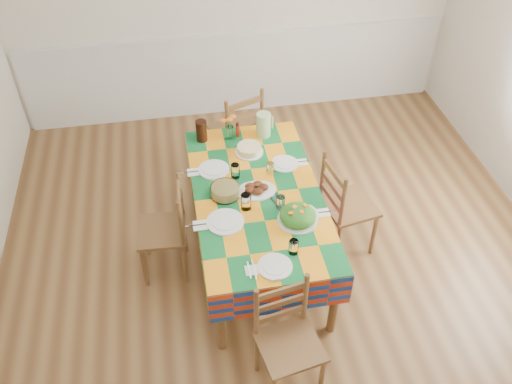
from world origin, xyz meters
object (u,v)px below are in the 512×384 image
Objects in this scene: dining_table at (258,201)px; meat_platter at (256,189)px; chair_near at (288,341)px; chair_right at (345,206)px; green_pitcher at (264,125)px; chair_far at (238,132)px; chair_left at (167,230)px; tea_pitcher at (201,131)px.

meat_platter reaches higher than dining_table.
chair_right is at bearing 46.86° from chair_near.
green_pitcher is 0.24× the size of chair_near.
chair_far is at bearing 88.74° from meat_platter.
meat_platter is 1.11m from chair_far.
green_pitcher reaches higher than chair_left.
meat_platter is 0.36× the size of chair_left.
chair_right is at bearing 93.38° from chair_left.
chair_far is at bearing 150.72° from chair_left.
green_pitcher is 1.87m from chair_near.
chair_near is (-0.19, -1.83, -0.37)m from green_pitcher.
dining_table is 5.77× the size of meat_platter.
tea_pitcher is at bearing 89.71° from chair_near.
dining_table is 2.05× the size of chair_left.
chair_far is (0.02, 1.08, -0.25)m from meat_platter.
chair_right reaches higher than dining_table.
meat_platter is at bearing 95.74° from chair_left.
chair_far reaches higher than green_pitcher.
green_pitcher is at bearing 74.80° from meat_platter.
green_pitcher is (0.19, 0.70, 0.08)m from meat_platter.
chair_right is (1.40, -0.00, 0.02)m from chair_left.
dining_table is at bearing 68.24° from chair_far.
green_pitcher is 1.13× the size of tea_pitcher.
chair_far is at bearing 46.00° from tea_pitcher.
chair_far is (0.02, 2.21, 0.03)m from chair_near.
chair_right is (1.04, -0.75, -0.33)m from tea_pitcher.
meat_platter is 0.73m from green_pitcher.
dining_table is 1.95× the size of chair_right.
chair_right is at bearing -2.51° from meat_platter.
chair_far reaches higher than tea_pitcher.
tea_pitcher reaches higher than chair_left.
chair_right is at bearing -35.80° from tea_pitcher.
chair_left is (-0.36, -0.74, -0.36)m from tea_pitcher.
chair_near is 2.21m from chair_far.
chair_near is at bearing 137.27° from chair_right.
chair_right reaches higher than chair_near.
chair_near is at bearing -95.87° from green_pitcher.
chair_right is at bearing 100.59° from chair_far.
green_pitcher is at bearing 132.91° from chair_left.
green_pitcher reaches higher than chair_near.
chair_left is (-0.72, -1.11, -0.04)m from chair_far.
chair_right is at bearing -0.60° from dining_table.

